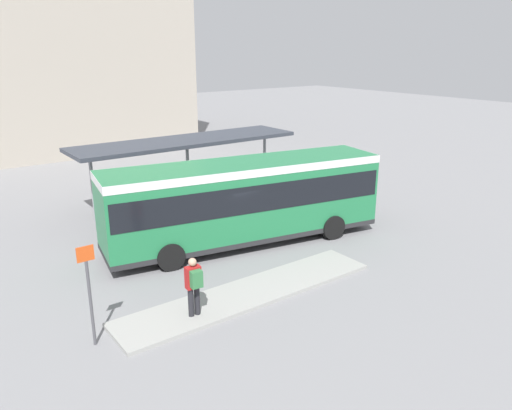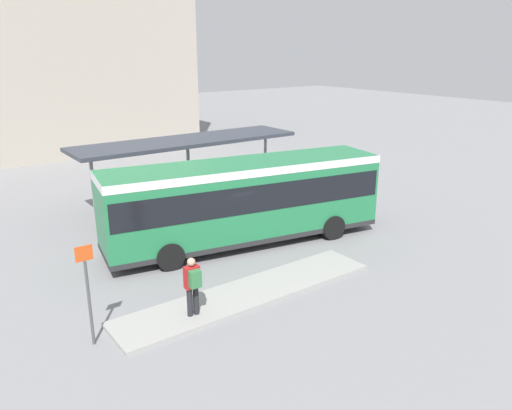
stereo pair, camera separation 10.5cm
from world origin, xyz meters
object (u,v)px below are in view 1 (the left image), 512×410
Objects in this scene: bicycle_black at (334,176)px; bicycle_yellow at (316,171)px; city_bus at (245,197)px; potted_planter_near_shelter at (189,209)px; pedestrian_waiting at (194,283)px; platform_sign at (89,291)px; bicycle_orange at (345,178)px; bicycle_red at (324,173)px.

bicycle_black is 1.39m from bicycle_yellow.
city_bus is 9.37× the size of potted_planter_near_shelter.
city_bus reaches higher than pedestrian_waiting.
bicycle_yellow is 0.60× the size of platform_sign.
bicycle_black is at bearing 25.74° from platform_sign.
potted_planter_near_shelter reaches higher than bicycle_orange.
bicycle_yellow is at bearing 29.60° from platform_sign.
potted_planter_near_shelter is (-10.08, -1.89, 0.27)m from bicycle_red.
potted_planter_near_shelter is (-0.60, 3.50, -1.29)m from city_bus.
bicycle_red is at bearing 10.61° from potted_planter_near_shelter.
bicycle_red is (-0.37, 1.39, 0.02)m from bicycle_orange.
city_bus reaches higher than bicycle_orange.
pedestrian_waiting is 1.48× the size of potted_planter_near_shelter.
bicycle_red is 0.70m from bicycle_yellow.
city_bus is at bearing -53.04° from bicycle_red.
bicycle_red is 0.59× the size of platform_sign.
bicycle_yellow is at bearing -179.51° from bicycle_orange.
pedestrian_waiting is at bearing -49.00° from bicycle_red.
bicycle_yellow is at bearing -170.47° from bicycle_black.
bicycle_black is at bearing 36.28° from city_bus.
city_bus is 11.02m from bicycle_red.
city_bus reaches higher than potted_planter_near_shelter.
bicycle_orange is (9.85, 4.00, -1.58)m from city_bus.
bicycle_red is (-0.18, 0.69, 0.02)m from bicycle_black.
city_bus is at bearing -80.29° from potted_planter_near_shelter.
bicycle_red is at bearing -51.74° from pedestrian_waiting.
city_bus is 7.30× the size of bicycle_orange.
platform_sign reaches higher than bicycle_red.
platform_sign is (-16.98, -8.19, 1.22)m from bicycle_black.
city_bus is 6.08m from pedestrian_waiting.
bicycle_yellow is (-0.32, 2.08, 0.02)m from bicycle_orange.
bicycle_red is 0.99× the size of bicycle_yellow.
pedestrian_waiting reaches higher than bicycle_red.
city_bus is 11.41m from bicycle_yellow.
potted_planter_near_shelter is 9.74m from platform_sign.
bicycle_yellow reaches higher than bicycle_red.
bicycle_orange is 18.78m from platform_sign.
bicycle_black is at bearing 21.83° from bicycle_red.
pedestrian_waiting is at bearing -117.95° from potted_planter_near_shelter.
platform_sign is (-16.86, -9.57, 1.20)m from bicycle_yellow.
platform_sign is (-2.77, 0.46, 0.42)m from pedestrian_waiting.
bicycle_black is (9.66, 4.69, -1.58)m from city_bus.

